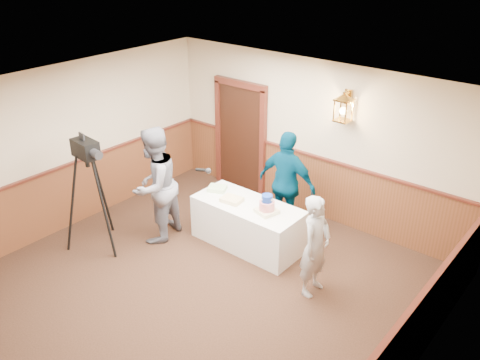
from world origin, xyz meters
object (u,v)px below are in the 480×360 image
at_px(tiered_cake, 267,206).
at_px(assistant_p, 287,184).
at_px(sheet_cake_green, 217,189).
at_px(tv_camera_rig, 93,201).
at_px(display_table, 248,224).
at_px(baker, 315,246).
at_px(sheet_cake_yellow, 232,200).
at_px(interviewer, 155,185).

xyz_separation_m(tiered_cake, assistant_p, (-0.16, 0.78, 0.03)).
relative_size(sheet_cake_green, tv_camera_rig, 0.16).
relative_size(display_table, sheet_cake_green, 6.15).
xyz_separation_m(assistant_p, tv_camera_rig, (-2.10, -2.32, -0.07)).
height_order(tiered_cake, baker, baker).
relative_size(display_table, assistant_p, 1.00).
relative_size(display_table, baker, 1.19).
relative_size(sheet_cake_yellow, baker, 0.21).
height_order(display_table, assistant_p, assistant_p).
relative_size(display_table, interviewer, 0.92).
relative_size(tiered_cake, sheet_cake_green, 1.25).
bearing_deg(sheet_cake_yellow, baker, -8.47).
bearing_deg(display_table, assistant_p, 72.25).
xyz_separation_m(display_table, assistant_p, (0.24, 0.74, 0.53)).
xyz_separation_m(interviewer, tv_camera_rig, (-0.57, -0.80, -0.14)).
distance_m(display_table, interviewer, 1.63).
relative_size(display_table, sheet_cake_yellow, 5.54).
bearing_deg(sheet_cake_yellow, sheet_cake_green, 161.81).
height_order(baker, assistant_p, assistant_p).
distance_m(tiered_cake, sheet_cake_green, 1.10).
bearing_deg(assistant_p, display_table, 70.19).
height_order(tiered_cake, interviewer, interviewer).
bearing_deg(sheet_cake_yellow, tiered_cake, 5.55).
xyz_separation_m(sheet_cake_green, interviewer, (-0.60, -0.83, 0.19)).
distance_m(baker, tv_camera_rig, 3.56).
bearing_deg(baker, display_table, 73.93).
relative_size(interviewer, baker, 1.29).
height_order(interviewer, assistant_p, interviewer).
relative_size(tiered_cake, interviewer, 0.19).
distance_m(tiered_cake, baker, 1.13).
height_order(display_table, interviewer, interviewer).
height_order(tiered_cake, sheet_cake_green, tiered_cake).
distance_m(display_table, tv_camera_rig, 2.49).
height_order(display_table, sheet_cake_green, sheet_cake_green).
bearing_deg(display_table, sheet_cake_yellow, -157.78).
height_order(sheet_cake_green, baker, baker).
relative_size(sheet_cake_green, baker, 0.19).
bearing_deg(tv_camera_rig, display_table, 45.32).
xyz_separation_m(interviewer, assistant_p, (1.53, 1.53, -0.07)).
bearing_deg(tiered_cake, assistant_p, 101.92).
xyz_separation_m(tiered_cake, tv_camera_rig, (-2.27, -1.55, -0.04)).
relative_size(sheet_cake_yellow, assistant_p, 0.18).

